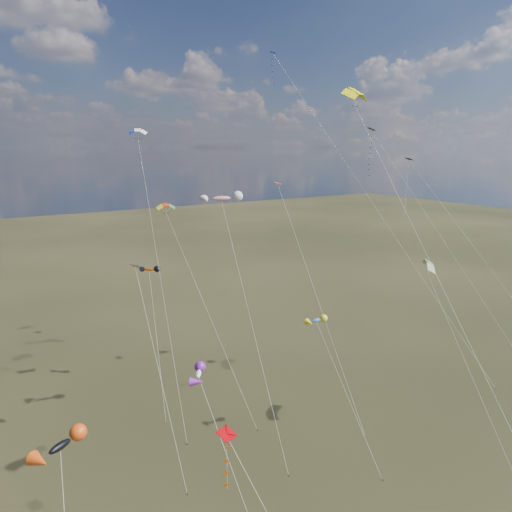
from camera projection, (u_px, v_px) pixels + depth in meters
diamond_black_high at (380, 166)px, 59.04m from camera, size 12.71×19.99×31.85m
diamond_navy_tall at (293, 97)px, 62.64m from camera, size 15.74×28.79×42.25m
diamond_black_mid at (149, 327)px, 43.60m from camera, size 0.82×12.29×18.04m
diamond_red_low at (233, 471)px, 25.93m from camera, size 5.26×6.88×13.91m
diamond_navy_right at (416, 197)px, 56.71m from camera, size 7.44×24.27×28.12m
diamond_orange_center at (302, 254)px, 54.92m from camera, size 2.37×19.95×25.03m
parafoil_yellow at (357, 94)px, 34.22m from camera, size 3.84×23.01×34.14m
parafoil_blue_white at (138, 132)px, 59.19m from camera, size 5.16×23.34×32.15m
parafoil_striped at (430, 263)px, 46.94m from camera, size 3.18×12.80×18.57m
parafoil_tricolor at (166, 206)px, 55.14m from camera, size 4.28×17.01×23.11m
novelty_black_orange at (60, 447)px, 28.62m from camera, size 3.43×8.10×11.71m
novelty_orange_black at (149, 270)px, 57.30m from camera, size 4.03×12.50×14.90m
novelty_white_purple at (199, 375)px, 31.50m from camera, size 2.63×10.23×14.53m
novelty_redwhite_stripe at (222, 199)px, 48.01m from camera, size 4.12×14.95×24.79m
novelty_blue_yellow at (317, 321)px, 46.74m from camera, size 2.07×10.51×12.51m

